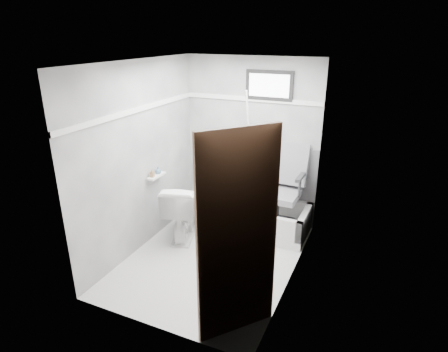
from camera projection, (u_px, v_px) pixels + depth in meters
The scene contains 19 objects.
floor at pixel (213, 258), 4.76m from camera, with size 2.60×2.60×0.00m, color white.
ceiling at pixel (210, 62), 3.90m from camera, with size 2.60×2.60×0.00m, color silver.
wall_back at pixel (251, 142), 5.43m from camera, with size 2.00×0.02×2.40m, color slate.
wall_front at pixel (146, 217), 3.22m from camera, with size 2.00×0.02×2.40m, color slate.
wall_left at pixel (140, 159), 4.71m from camera, with size 0.02×2.60×2.40m, color slate.
wall_right at pixel (297, 183), 3.95m from camera, with size 0.02×2.60×2.40m, color slate.
bathtub at pixel (255, 216), 5.39m from camera, with size 1.50×0.70×0.42m, color silver, non-canonical shape.
office_chair at pixel (278, 188), 5.10m from camera, with size 0.67×0.67×1.16m, color slate, non-canonical shape.
toilet at pixel (183, 210), 5.15m from camera, with size 0.45×0.81×0.80m, color white.
door at pixel (253, 262), 2.94m from camera, with size 0.78×0.78×2.00m, color brown, non-canonical shape.
window at pixel (269, 85), 5.03m from camera, with size 0.66×0.04×0.40m, color black, non-canonical shape.
backerboard at pixel (266, 170), 5.47m from camera, with size 1.50×0.02×0.78m, color #4C4C4F.
trim_back at pixel (251, 99), 5.20m from camera, with size 2.00×0.02×0.06m, color white.
trim_left at pixel (137, 110), 4.48m from camera, with size 0.02×2.60×0.06m, color white.
pole at pixel (250, 157), 5.25m from camera, with size 0.02×0.02×1.95m, color white.
shelf at pixel (157, 176), 4.98m from camera, with size 0.10×0.32×0.03m, color white.
soap_bottle_a at pixel (152, 173), 4.89m from camera, with size 0.05×0.05×0.11m, color #936F49.
soap_bottle_b at pixel (158, 170), 5.01m from camera, with size 0.08×0.08×0.10m, color slate.
faucet at pixel (237, 182), 5.72m from camera, with size 0.26×0.10×0.16m, color silver, non-canonical shape.
Camera 1 is at (1.79, -3.65, 2.69)m, focal length 30.00 mm.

